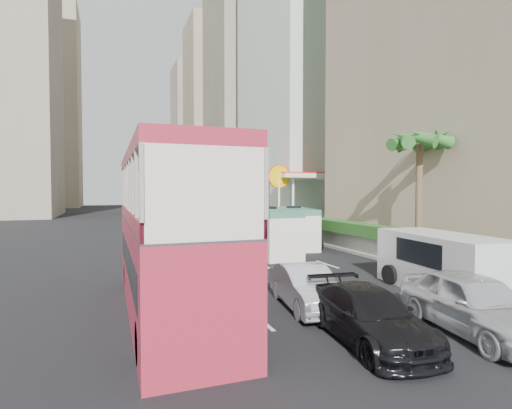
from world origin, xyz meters
name	(u,v)px	position (x,y,z in m)	size (l,w,h in m)	color
ground_plane	(330,292)	(0.00, 0.00, 0.00)	(200.00, 200.00, 0.00)	black
double_decker_bus	(168,231)	(-6.00, 0.00, 2.53)	(2.50, 11.00, 5.06)	#AB2338
car_silver_lane_a	(306,308)	(-1.76, -1.45, 0.00)	(1.45, 4.16, 1.37)	silver
car_silver_lane_b	(473,333)	(1.37, -5.10, 0.00)	(1.94, 4.82, 1.64)	silver
car_black	(369,341)	(-1.61, -4.59, 0.00)	(1.87, 4.59, 1.33)	black
van_asset	(234,243)	(0.84, 14.95, 0.00)	(2.35, 5.10, 1.42)	silver
minibus_near	(268,232)	(1.17, 9.21, 1.37)	(2.06, 6.17, 2.74)	silver
minibus_far	(294,227)	(4.05, 11.63, 1.32)	(1.99, 5.96, 2.64)	silver
panel_van_near	(443,263)	(4.02, -1.40, 1.10)	(2.19, 5.48, 2.19)	silver
panel_van_far	(237,220)	(3.85, 23.78, 1.00)	(2.01, 5.02, 2.01)	silver
sidewalk	(281,226)	(9.00, 25.00, 0.09)	(6.00, 120.00, 0.18)	#99968C
kerb_wall	(306,232)	(6.20, 14.00, 0.68)	(0.30, 44.00, 1.00)	silver
hedge	(306,221)	(6.20, 14.00, 1.53)	(1.10, 44.00, 0.70)	#2D6626
palm_tree	(419,199)	(7.80, 4.00, 3.38)	(0.36, 0.36, 6.40)	brown
shell_station	(298,201)	(10.00, 23.00, 2.75)	(6.50, 8.00, 5.50)	silver
tower_mid	(254,78)	(18.00, 58.00, 25.00)	(16.00, 16.00, 50.00)	gray
tower_far_a	(217,116)	(17.00, 82.00, 22.00)	(14.00, 14.00, 44.00)	tan
tower_far_b	(198,136)	(17.00, 104.00, 20.00)	(14.00, 14.00, 40.00)	gray
tower_left_b	(42,107)	(-22.00, 90.00, 23.00)	(16.00, 16.00, 46.00)	tan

